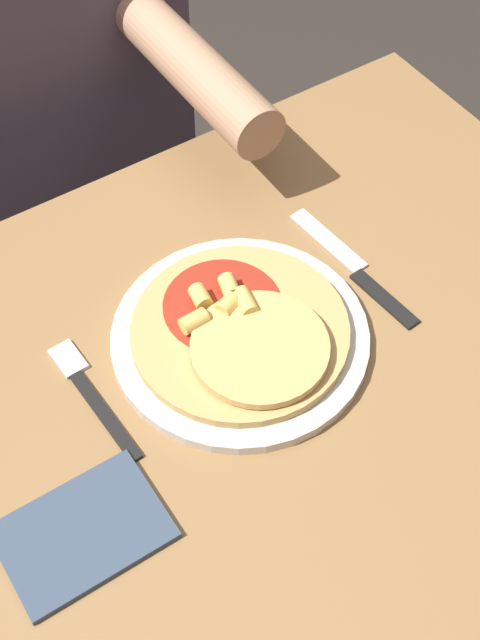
{
  "coord_description": "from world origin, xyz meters",
  "views": [
    {
      "loc": [
        -0.32,
        -0.45,
        1.59
      ],
      "look_at": [
        0.01,
        0.05,
        0.81
      ],
      "focal_mm": 50.0,
      "sensor_mm": 36.0,
      "label": 1
    }
  ],
  "objects_px": {
    "dining_table": "(258,438)",
    "plate": "(240,338)",
    "fork": "(90,392)",
    "person_diner": "(50,105)",
    "knife": "(355,268)",
    "pizza": "(242,332)"
  },
  "relations": [
    {
      "from": "fork",
      "to": "knife",
      "type": "relative_size",
      "value": 0.79
    },
    {
      "from": "pizza",
      "to": "plate",
      "type": "bearing_deg",
      "value": 86.81
    },
    {
      "from": "plate",
      "to": "person_diner",
      "type": "xyz_separation_m",
      "value": [
        0.03,
        0.58,
        -0.08
      ]
    },
    {
      "from": "plate",
      "to": "pizza",
      "type": "xyz_separation_m",
      "value": [
        -0.0,
        -0.0,
        0.02
      ]
    },
    {
      "from": "pizza",
      "to": "fork",
      "type": "height_order",
      "value": "pizza"
    },
    {
      "from": "dining_table",
      "to": "knife",
      "type": "bearing_deg",
      "value": 19.1
    },
    {
      "from": "dining_table",
      "to": "knife",
      "type": "height_order",
      "value": "knife"
    },
    {
      "from": "plate",
      "to": "knife",
      "type": "distance_m",
      "value": 0.17
    },
    {
      "from": "plate",
      "to": "fork",
      "type": "xyz_separation_m",
      "value": [
        -0.17,
        0.03,
        -0.0
      ]
    },
    {
      "from": "plate",
      "to": "pizza",
      "type": "distance_m",
      "value": 0.02
    },
    {
      "from": "fork",
      "to": "knife",
      "type": "xyz_separation_m",
      "value": [
        0.35,
        -0.02,
        -0.0
      ]
    },
    {
      "from": "fork",
      "to": "knife",
      "type": "bearing_deg",
      "value": -2.89
    },
    {
      "from": "dining_table",
      "to": "fork",
      "type": "bearing_deg",
      "value": 154.67
    },
    {
      "from": "person_diner",
      "to": "plate",
      "type": "bearing_deg",
      "value": -92.79
    },
    {
      "from": "pizza",
      "to": "knife",
      "type": "xyz_separation_m",
      "value": [
        0.17,
        0.02,
        -0.02
      ]
    },
    {
      "from": "dining_table",
      "to": "pizza",
      "type": "xyz_separation_m",
      "value": [
        0.01,
        0.04,
        0.17
      ]
    },
    {
      "from": "fork",
      "to": "dining_table",
      "type": "bearing_deg",
      "value": -25.33
    },
    {
      "from": "fork",
      "to": "person_diner",
      "type": "bearing_deg",
      "value": 69.67
    },
    {
      "from": "knife",
      "to": "person_diner",
      "type": "bearing_deg",
      "value": 104.53
    },
    {
      "from": "pizza",
      "to": "fork",
      "type": "distance_m",
      "value": 0.18
    },
    {
      "from": "fork",
      "to": "person_diner",
      "type": "height_order",
      "value": "person_diner"
    },
    {
      "from": "dining_table",
      "to": "plate",
      "type": "distance_m",
      "value": 0.16
    }
  ]
}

